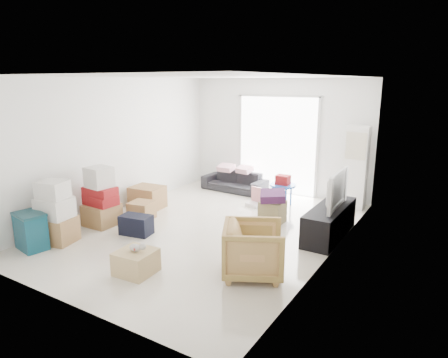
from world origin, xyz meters
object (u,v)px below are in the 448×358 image
Objects in this scene: sofa at (234,178)px; wood_crate at (136,262)px; ottoman at (272,212)px; kids_table at (283,184)px; television at (331,203)px; armchair at (254,247)px; ac_tower at (356,168)px; storage_bins at (31,231)px; tv_console at (329,222)px.

wood_crate is at bearing -74.94° from sofa.
kids_table is (-0.26, 1.06, 0.28)m from ottoman.
television is at bearing -28.13° from sofa.
wood_crate is (-1.43, -0.81, -0.25)m from armchair.
ottoman is at bearing -122.09° from ac_tower.
television is 1.79× the size of storage_bins.
storage_bins is at bearing -172.73° from wood_crate.
ac_tower is at bearing 91.54° from tv_console.
armchair is 3.28m from kids_table.
armchair reaches higher than tv_console.
tv_console is at bearing -88.46° from ac_tower.
storage_bins reaches higher than ottoman.
sofa is (-2.89, 1.71, -0.30)m from television.
armchair is at bearing -73.49° from kids_table.
wood_crate is (-1.83, -4.62, -0.71)m from ac_tower.
television is 1.21m from ottoman.
kids_table is at bearing -11.17° from armchair.
ottoman is (1.75, -1.58, -0.10)m from sofa.
kids_table is (-1.39, 1.18, -0.12)m from television.
kids_table is (-1.34, -0.67, -0.39)m from ac_tower.
television is at bearing 0.00° from tv_console.
sofa is 4.39m from armchair.
ac_tower is at bearing 57.91° from ottoman.
television is at bearing 37.78° from storage_bins.
wood_crate is at bearing -111.65° from ac_tower.
wood_crate is at bearing 143.98° from television.
armchair reaches higher than television.
sofa is 1.94× the size of armchair.
ac_tower is at bearing -33.81° from armchair.
ac_tower is at bearing -0.21° from television.
ac_tower reaches higher than armchair.
tv_console is 1.96× the size of armchair.
television is 1.83m from kids_table.
tv_console is 1.14m from ottoman.
ac_tower is 1.08× the size of tv_console.
television is 1.31× the size of armchair.
armchair is (2.43, -3.66, 0.10)m from sofa.
television and kids_table have the same top height.
kids_table is (-1.39, 1.18, 0.22)m from tv_console.
sofa is 2.36× the size of kids_table.
kids_table is at bearing 47.84° from television.
tv_console is 1.01× the size of sofa.
ac_tower is 1.95m from tv_console.
tv_console is 3.86× the size of ottoman.
tv_console is 3.25× the size of wood_crate.
storage_bins is 2.04m from wood_crate.
ac_tower is 1.55m from kids_table.
armchair is (-0.41, -3.81, -0.46)m from ac_tower.
storage_bins is 1.21× the size of wood_crate.
sofa is (-2.89, 1.71, 0.04)m from tv_console.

